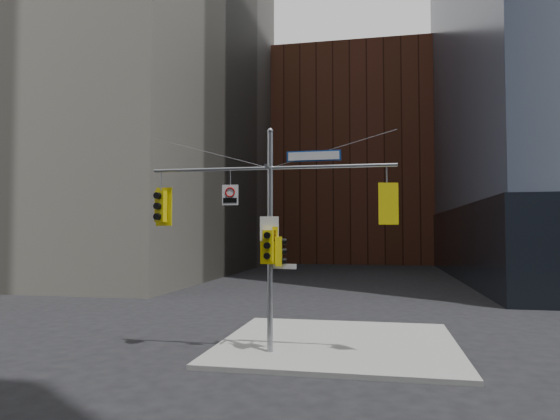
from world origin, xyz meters
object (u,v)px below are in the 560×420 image
at_px(traffic_light_west_arm, 161,206).
at_px(street_sign_blade, 314,156).
at_px(traffic_light_pole_front, 268,245).
at_px(regulatory_sign_arm, 230,194).
at_px(traffic_light_pole_side, 280,251).
at_px(signal_assembly, 270,217).
at_px(traffic_light_east_arm, 387,204).

height_order(traffic_light_west_arm, street_sign_blade, street_sign_blade).
bearing_deg(traffic_light_pole_front, regulatory_sign_arm, 167.44).
relative_size(traffic_light_pole_front, regulatory_sign_arm, 1.79).
relative_size(traffic_light_west_arm, traffic_light_pole_front, 1.09).
bearing_deg(traffic_light_pole_side, traffic_light_west_arm, 80.69).
distance_m(traffic_light_pole_side, street_sign_blade, 3.21).
relative_size(signal_assembly, regulatory_sign_arm, 11.99).
bearing_deg(traffic_light_west_arm, traffic_light_pole_front, 5.68).
bearing_deg(signal_assembly, traffic_light_pole_side, 2.41).
xyz_separation_m(traffic_light_pole_front, street_sign_blade, (1.41, 0.27, 2.83)).
xyz_separation_m(signal_assembly, traffic_light_pole_front, (-0.00, -0.27, -0.90)).
bearing_deg(regulatory_sign_arm, traffic_light_pole_side, -3.89).
bearing_deg(traffic_light_west_arm, signal_assembly, 9.75).
distance_m(street_sign_blade, regulatory_sign_arm, 2.98).
relative_size(traffic_light_east_arm, street_sign_blade, 0.73).
bearing_deg(traffic_light_pole_front, signal_assembly, 87.92).
height_order(traffic_light_west_arm, regulatory_sign_arm, regulatory_sign_arm).
relative_size(signal_assembly, traffic_light_pole_front, 6.71).
bearing_deg(traffic_light_west_arm, street_sign_blade, 9.84).
bearing_deg(traffic_light_east_arm, traffic_light_pole_side, -13.89).
distance_m(traffic_light_west_arm, regulatory_sign_arm, 2.45).
height_order(signal_assembly, regulatory_sign_arm, signal_assembly).
distance_m(signal_assembly, street_sign_blade, 2.39).
distance_m(signal_assembly, traffic_light_east_arm, 3.69).
height_order(traffic_light_east_arm, traffic_light_pole_front, traffic_light_east_arm).
xyz_separation_m(traffic_light_pole_side, street_sign_blade, (1.09, -0.01, 3.02)).
relative_size(traffic_light_pole_side, traffic_light_pole_front, 0.78).
distance_m(traffic_light_east_arm, traffic_light_pole_front, 3.90).
bearing_deg(regulatory_sign_arm, traffic_light_west_arm, 174.15).
bearing_deg(traffic_light_east_arm, traffic_light_west_arm, -13.78).
bearing_deg(signal_assembly, street_sign_blade, 0.13).
bearing_deg(signal_assembly, traffic_light_east_arm, 0.02).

